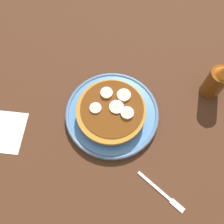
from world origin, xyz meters
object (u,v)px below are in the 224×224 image
banana_slice_1 (124,95)px  banana_slice_3 (107,93)px  pancake_stack (111,112)px  banana_slice_4 (127,113)px  syrup_bottle (216,81)px  plate (112,114)px  napkin (2,131)px  fork (163,194)px  banana_slice_0 (117,107)px  banana_slice_2 (96,108)px

banana_slice_1 → banana_slice_3: size_ratio=1.12×
pancake_stack → banana_slice_1: size_ratio=5.08×
banana_slice_3 → banana_slice_4: 7.36cm
banana_slice_3 → banana_slice_4: (2.28, 6.99, -0.01)cm
banana_slice_1 → banana_slice_4: same height
pancake_stack → syrup_bottle: size_ratio=1.45×
plate → napkin: (17.41, -22.13, -0.81)cm
napkin → fork: 42.29cm
banana_slice_0 → fork: 22.76cm
banana_slice_2 → fork: (9.20, 23.15, -4.59)cm
napkin → fork: fork is taller
banana_slice_2 → fork: bearing=68.3°
banana_slice_1 → banana_slice_2: (6.40, -4.36, -0.08)cm
napkin → syrup_bottle: bearing=131.3°
banana_slice_1 → napkin: 32.06cm
banana_slice_1 → fork: banana_slice_1 is taller
banana_slice_2 → syrup_bottle: 31.22cm
banana_slice_0 → banana_slice_1: bearing=179.3°
plate → banana_slice_4: (-0.52, 3.88, 4.00)cm
banana_slice_1 → banana_slice_2: size_ratio=1.18×
plate → banana_slice_3: 5.80cm
fork → syrup_bottle: 30.78cm
banana_slice_3 → napkin: bearing=-43.3°
banana_slice_1 → fork: 24.86cm
banana_slice_3 → banana_slice_4: bearing=71.9°
syrup_bottle → pancake_stack: bearing=-45.0°
plate → pancake_stack: bearing=5.3°
banana_slice_0 → plate: bearing=-50.8°
banana_slice_2 → fork: 25.33cm
banana_slice_1 → banana_slice_2: 7.74cm
banana_slice_2 → banana_slice_3: 4.84cm
pancake_stack → banana_slice_3: (-3.13, -3.15, 1.87)cm
plate → banana_slice_3: (-2.80, -3.11, 4.01)cm
plate → syrup_bottle: size_ratio=2.02×
banana_slice_3 → napkin: banana_slice_3 is taller
pancake_stack → banana_slice_4: size_ratio=5.46×
banana_slice_4 → fork: size_ratio=0.24×
banana_slice_1 → fork: bearing=50.3°
plate → banana_slice_4: size_ratio=7.60×
banana_slice_4 → banana_slice_0: bearing=-93.5°
banana_slice_0 → napkin: 29.64cm
banana_slice_4 → napkin: bearing=-55.4°
banana_slice_0 → banana_slice_4: (0.19, 3.01, 0.13)cm
plate → banana_slice_3: bearing=-132.0°
banana_slice_2 → banana_slice_4: (-2.54, 7.33, 0.12)cm
banana_slice_2 → fork: size_ratio=0.22×
fork → banana_slice_3: bearing=-121.6°
plate → napkin: size_ratio=2.19×
napkin → banana_slice_3: bearing=136.7°
pancake_stack → banana_slice_3: size_ratio=5.71×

